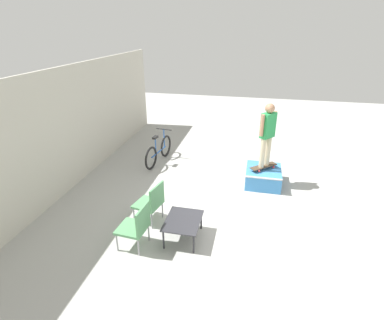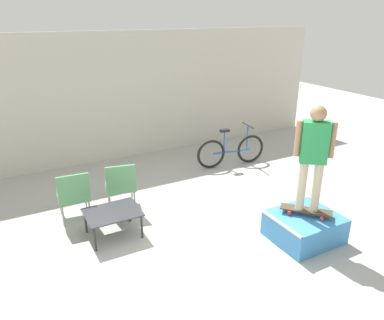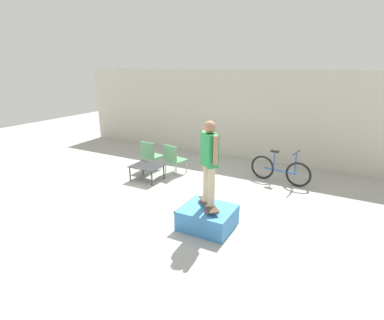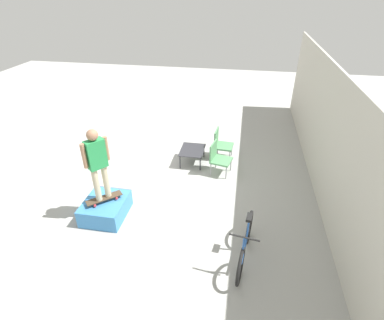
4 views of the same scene
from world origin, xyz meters
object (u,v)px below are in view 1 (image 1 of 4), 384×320
Objects in this scene: coffee_table at (183,222)px; bicycle at (159,151)px; person_skater at (268,131)px; skate_ramp_box at (263,176)px; patio_chair_left at (137,225)px; patio_chair_right at (151,201)px; skateboard_on_ramp at (264,166)px.

bicycle is at bearing 25.53° from coffee_table.
person_skater is 3.37m from bicycle.
bicycle is (0.71, 3.12, 0.16)m from skate_ramp_box.
patio_chair_right is (0.83, 0.00, 0.00)m from patio_chair_left.
patio_chair_right is at bearing 62.97° from coffee_table.
skateboard_on_ramp is at bearing -94.69° from bicycle.
patio_chair_right is 0.53× the size of bicycle.
bicycle is (0.70, 3.11, -1.11)m from person_skater.
coffee_table is at bearing 75.54° from patio_chair_right.
skate_ramp_box is 3.22m from patio_chair_right.
skateboard_on_ramp reaches higher than coffee_table.
patio_chair_right is at bearing -156.67° from bicycle.
skateboard_on_ramp reaches higher than skate_ramp_box.
person_skater is at bearing 146.83° from patio_chair_right.
patio_chair_right is (0.40, 0.78, 0.11)m from coffee_table.
skate_ramp_box is 3.05m from coffee_table.
coffee_table is 0.94× the size of patio_chair_right.
skate_ramp_box is 1.15× the size of patio_chair_left.
skate_ramp_box is 1.23× the size of coffee_table.
bicycle is (0.70, 3.11, -0.14)m from skateboard_on_ramp.
patio_chair_right is at bearing -177.50° from skateboard_on_ramp.
coffee_table is at bearing -171.67° from person_skater.
coffee_table is (-2.64, 1.51, -1.10)m from person_skater.
skate_ramp_box is 3.20m from bicycle.
skate_ramp_box is 3.84m from patio_chair_left.
person_skater is 3.36m from patio_chair_right.
patio_chair_left is 3.85m from bicycle.
skateboard_on_ramp is at bearing 147.94° from patio_chair_left.
patio_chair_left is at bearing 142.92° from skate_ramp_box.
bicycle is (2.94, 0.81, -0.13)m from patio_chair_right.
person_skater is 1.82× the size of patio_chair_right.
skateboard_on_ramp is 0.79× the size of patio_chair_left.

